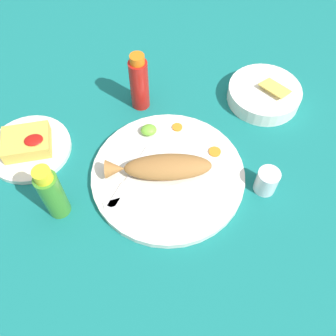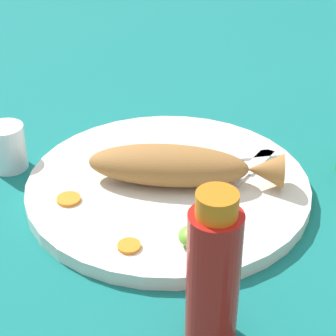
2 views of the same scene
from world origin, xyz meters
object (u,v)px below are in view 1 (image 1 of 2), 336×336
Objects in this scene: hot_sauce_bottle_green at (52,193)px; salt_cup at (266,182)px; fried_fish at (162,167)px; fork_far at (128,180)px; main_plate at (168,175)px; guacamole_bowl at (264,93)px; hot_sauce_bottle_red at (139,83)px; side_plate_fries at (30,148)px; fork_near at (138,196)px.

salt_cup is (0.47, -0.04, -0.05)m from hot_sauce_bottle_green.
fork_far is (-0.08, -0.00, -0.02)m from fried_fish.
guacamole_bowl reaches higher than main_plate.
fried_fish is at bearing -86.71° from hot_sauce_bottle_red.
hot_sauce_bottle_red reaches higher than side_plate_fries.
hot_sauce_bottle_green is at bearing -157.34° from guacamole_bowl.
fried_fish is at bearing 9.43° from hot_sauce_bottle_green.
fork_near is 1.18× the size of fork_far.
side_plate_fries is at bearing 155.94° from main_plate.
guacamole_bowl is (0.56, 0.24, -0.05)m from hot_sauce_bottle_green.
salt_cup is 0.31× the size of side_plate_fries.
fried_fish is at bearing 171.32° from main_plate.
fried_fish is 1.36× the size of fork_near.
fork_far is at bearing -178.32° from main_plate.
main_plate is at bearing -83.60° from hot_sauce_bottle_red.
hot_sauce_bottle_red reaches higher than fork_near.
main_plate is 0.27m from hot_sauce_bottle_green.
fork_near is (-0.08, -0.05, 0.01)m from main_plate.
fork_near is 0.19m from hot_sauce_bottle_green.
hot_sauce_bottle_green is at bearing -10.68° from fork_near.
salt_cup is (0.24, -0.32, -0.05)m from hot_sauce_bottle_red.
hot_sauce_bottle_green reaches higher than fork_near.
fried_fish is 1.28× the size of guacamole_bowl.
guacamole_bowl is at bearing -153.94° from fork_near.
salt_cup is at bearing -108.38° from guacamole_bowl.
guacamole_bowl is at bearing 71.62° from salt_cup.
side_plate_fries is (-0.30, -0.10, -0.07)m from hot_sauce_bottle_red.
main_plate is 1.85× the size of guacamole_bowl.
hot_sauce_bottle_red reaches higher than main_plate.
fork_near is 1.16× the size of hot_sauce_bottle_green.
fork_far is at bearing 167.02° from salt_cup.
fork_far is 0.94× the size of hot_sauce_bottle_red.
hot_sauce_bottle_green is (-0.26, -0.04, 0.07)m from main_plate.
hot_sauce_bottle_green is (-0.18, 0.01, 0.05)m from fork_near.
salt_cup reaches higher than fork_near.
hot_sauce_bottle_green is 0.48m from salt_cup.
guacamole_bowl is at bearing 22.66° from hot_sauce_bottle_green.
fork_far is 0.80× the size of guacamole_bowl.
side_plate_fries is (-0.25, 0.20, -0.01)m from fork_near.
hot_sauce_bottle_green reaches higher than fork_far.
salt_cup is at bearing -4.39° from hot_sauce_bottle_green.
hot_sauce_bottle_red is 2.63× the size of salt_cup.
fried_fish is (-0.01, 0.00, 0.03)m from main_plate.
hot_sauce_bottle_green reaches higher than guacamole_bowl.
fork_near is at bearing 56.51° from fork_far.
fork_far is 0.76× the size of side_plate_fries.
side_plate_fries is at bearing 110.14° from hot_sauce_bottle_green.
hot_sauce_bottle_red is at bearing 18.59° from side_plate_fries.
hot_sauce_bottle_green is at bearing 175.61° from salt_cup.
fork_far is at bearing 12.48° from hot_sauce_bottle_green.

